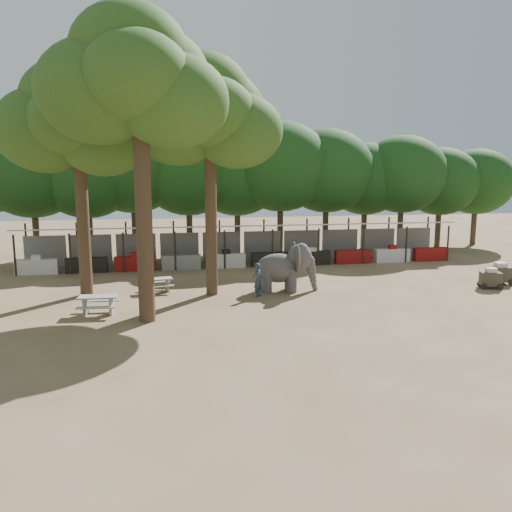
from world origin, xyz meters
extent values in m
plane|color=brown|center=(0.00, 0.00, 0.00)|extent=(100.00, 100.00, 0.00)
cube|color=#A1A4A9|center=(0.00, 14.00, 2.50)|extent=(28.00, 2.99, 0.39)
cylinder|color=#2D2319|center=(-12.60, 12.65, 1.20)|extent=(0.12, 0.12, 2.40)
cylinder|color=#2D2319|center=(-12.60, 15.35, 1.40)|extent=(0.12, 0.12, 2.80)
cube|color=silver|center=(-12.60, 12.90, 0.45)|extent=(2.38, 0.50, 0.90)
cube|color=gray|center=(-12.60, 15.30, 1.00)|extent=(2.52, 0.12, 2.00)
cylinder|color=#2D2319|center=(-9.80, 12.65, 1.20)|extent=(0.12, 0.12, 2.40)
cylinder|color=#2D2319|center=(-9.80, 15.35, 1.40)|extent=(0.12, 0.12, 2.80)
cube|color=black|center=(-9.80, 12.90, 0.45)|extent=(2.38, 0.50, 0.90)
cube|color=gray|center=(-9.80, 15.30, 1.00)|extent=(2.52, 0.12, 2.00)
cylinder|color=#2D2319|center=(-7.00, 12.65, 1.20)|extent=(0.12, 0.12, 2.40)
cylinder|color=#2D2319|center=(-7.00, 15.35, 1.40)|extent=(0.12, 0.12, 2.80)
cube|color=maroon|center=(-7.00, 12.90, 0.45)|extent=(2.38, 0.50, 0.90)
cube|color=gray|center=(-7.00, 15.30, 1.00)|extent=(2.52, 0.12, 2.00)
cylinder|color=#2D2319|center=(-4.20, 12.65, 1.20)|extent=(0.12, 0.12, 2.40)
cylinder|color=#2D2319|center=(-4.20, 15.35, 1.40)|extent=(0.12, 0.12, 2.80)
cube|color=gray|center=(-4.20, 12.90, 0.45)|extent=(2.38, 0.50, 0.90)
cube|color=gray|center=(-4.20, 15.30, 1.00)|extent=(2.52, 0.12, 2.00)
cylinder|color=#2D2319|center=(-1.40, 12.65, 1.20)|extent=(0.12, 0.12, 2.40)
cylinder|color=#2D2319|center=(-1.40, 15.35, 1.40)|extent=(0.12, 0.12, 2.80)
cube|color=silver|center=(-1.40, 12.90, 0.45)|extent=(2.38, 0.50, 0.90)
cube|color=gray|center=(-1.40, 15.30, 1.00)|extent=(2.52, 0.12, 2.00)
cylinder|color=#2D2319|center=(1.40, 12.65, 1.20)|extent=(0.12, 0.12, 2.40)
cylinder|color=#2D2319|center=(1.40, 15.35, 1.40)|extent=(0.12, 0.12, 2.80)
cube|color=black|center=(1.40, 12.90, 0.45)|extent=(2.38, 0.50, 0.90)
cube|color=gray|center=(1.40, 15.30, 1.00)|extent=(2.52, 0.12, 2.00)
cylinder|color=#2D2319|center=(4.20, 12.65, 1.20)|extent=(0.12, 0.12, 2.40)
cylinder|color=#2D2319|center=(4.20, 15.35, 1.40)|extent=(0.12, 0.12, 2.80)
cube|color=black|center=(4.20, 12.90, 0.45)|extent=(2.38, 0.50, 0.90)
cube|color=gray|center=(4.20, 15.30, 1.00)|extent=(2.52, 0.12, 2.00)
cylinder|color=#2D2319|center=(7.00, 12.65, 1.20)|extent=(0.12, 0.12, 2.40)
cylinder|color=#2D2319|center=(7.00, 15.35, 1.40)|extent=(0.12, 0.12, 2.80)
cube|color=maroon|center=(7.00, 12.90, 0.45)|extent=(2.38, 0.50, 0.90)
cube|color=gray|center=(7.00, 15.30, 1.00)|extent=(2.52, 0.12, 2.00)
cylinder|color=#2D2319|center=(9.80, 12.65, 1.20)|extent=(0.12, 0.12, 2.40)
cylinder|color=#2D2319|center=(9.80, 15.35, 1.40)|extent=(0.12, 0.12, 2.80)
cube|color=silver|center=(9.80, 12.90, 0.45)|extent=(2.38, 0.50, 0.90)
cube|color=gray|center=(9.80, 15.30, 1.00)|extent=(2.52, 0.12, 2.00)
cylinder|color=#2D2319|center=(12.60, 12.65, 1.20)|extent=(0.12, 0.12, 2.40)
cylinder|color=#2D2319|center=(12.60, 15.35, 1.40)|extent=(0.12, 0.12, 2.80)
cube|color=maroon|center=(12.60, 12.90, 0.45)|extent=(2.38, 0.50, 0.90)
cube|color=gray|center=(12.60, 15.30, 1.00)|extent=(2.52, 0.12, 2.00)
cylinder|color=#332316|center=(-9.00, 7.00, 4.60)|extent=(0.60, 0.60, 9.20)
cone|color=#332316|center=(-9.00, 7.00, 9.20)|extent=(0.57, 0.57, 2.88)
ellipsoid|color=#204612|center=(-10.40, 7.30, 7.82)|extent=(4.80, 4.80, 3.94)
ellipsoid|color=#204612|center=(-7.80, 6.40, 7.42)|extent=(4.20, 4.20, 3.44)
ellipsoid|color=#204612|center=(-8.80, 8.10, 8.42)|extent=(5.20, 5.20, 4.26)
ellipsoid|color=#204612|center=(-9.00, 5.70, 8.12)|extent=(3.80, 3.80, 3.12)
ellipsoid|color=#204612|center=(-9.30, 7.20, 9.22)|extent=(4.40, 4.40, 3.61)
cylinder|color=#332316|center=(-6.00, 2.00, 5.20)|extent=(0.64, 0.64, 10.40)
cone|color=#332316|center=(-6.00, 2.00, 10.40)|extent=(0.61, 0.61, 3.25)
ellipsoid|color=#204612|center=(-7.40, 2.30, 8.84)|extent=(4.80, 4.80, 3.94)
ellipsoid|color=#204612|center=(-4.80, 1.40, 8.44)|extent=(4.20, 4.20, 3.44)
ellipsoid|color=#204612|center=(-5.80, 3.10, 9.44)|extent=(5.20, 5.20, 4.26)
ellipsoid|color=#204612|center=(-6.00, 0.70, 9.14)|extent=(3.80, 3.80, 3.12)
ellipsoid|color=#204612|center=(-6.30, 2.20, 10.24)|extent=(4.40, 4.40, 3.61)
cylinder|color=#332316|center=(-3.00, 6.00, 4.80)|extent=(0.56, 0.56, 9.60)
cone|color=#332316|center=(-3.00, 6.00, 9.60)|extent=(0.53, 0.53, 3.00)
ellipsoid|color=#204612|center=(-4.40, 6.30, 8.16)|extent=(4.80, 4.80, 3.94)
ellipsoid|color=#204612|center=(-1.80, 5.40, 7.76)|extent=(4.20, 4.20, 3.44)
ellipsoid|color=#204612|center=(-2.80, 7.10, 8.76)|extent=(5.20, 5.20, 4.26)
ellipsoid|color=#204612|center=(-3.00, 4.70, 8.46)|extent=(3.80, 3.80, 3.12)
ellipsoid|color=#204612|center=(-3.30, 6.20, 9.56)|extent=(4.40, 4.40, 3.61)
cylinder|color=#332316|center=(-13.33, 19.00, 1.87)|extent=(0.44, 0.44, 3.74)
ellipsoid|color=black|center=(-13.33, 19.00, 5.53)|extent=(6.46, 5.95, 5.61)
cylinder|color=#332316|center=(-10.00, 19.00, 1.87)|extent=(0.44, 0.44, 3.74)
ellipsoid|color=black|center=(-10.00, 19.00, 5.53)|extent=(6.46, 5.95, 5.61)
cylinder|color=#332316|center=(-6.67, 19.00, 1.87)|extent=(0.44, 0.44, 3.74)
ellipsoid|color=black|center=(-6.67, 19.00, 5.53)|extent=(6.46, 5.95, 5.61)
cylinder|color=#332316|center=(-3.33, 19.00, 1.87)|extent=(0.44, 0.44, 3.74)
ellipsoid|color=black|center=(-3.33, 19.00, 5.53)|extent=(6.46, 5.95, 5.61)
cylinder|color=#332316|center=(0.00, 19.00, 1.87)|extent=(0.44, 0.44, 3.74)
ellipsoid|color=black|center=(0.00, 19.00, 5.53)|extent=(6.46, 5.95, 5.61)
cylinder|color=#332316|center=(3.33, 19.00, 1.87)|extent=(0.44, 0.44, 3.74)
ellipsoid|color=black|center=(3.33, 19.00, 5.53)|extent=(6.46, 5.95, 5.61)
cylinder|color=#332316|center=(6.67, 19.00, 1.87)|extent=(0.44, 0.44, 3.74)
ellipsoid|color=black|center=(6.67, 19.00, 5.53)|extent=(6.46, 5.95, 5.61)
cylinder|color=#332316|center=(10.00, 19.00, 1.87)|extent=(0.44, 0.44, 3.74)
ellipsoid|color=black|center=(10.00, 19.00, 5.53)|extent=(6.46, 5.95, 5.61)
cylinder|color=#332316|center=(13.33, 19.00, 1.87)|extent=(0.44, 0.44, 3.74)
ellipsoid|color=black|center=(13.33, 19.00, 5.53)|extent=(6.46, 5.95, 5.61)
cylinder|color=#332316|center=(16.67, 19.00, 1.87)|extent=(0.44, 0.44, 3.74)
ellipsoid|color=black|center=(16.67, 19.00, 5.53)|extent=(6.46, 5.95, 5.61)
cylinder|color=#332316|center=(20.00, 19.00, 1.87)|extent=(0.44, 0.44, 3.74)
ellipsoid|color=black|center=(20.00, 19.00, 5.53)|extent=(6.46, 5.95, 5.61)
ellipsoid|color=#403D3D|center=(0.35, 6.07, 1.18)|extent=(2.39, 1.58, 1.46)
cylinder|color=#403D3D|center=(-0.31, 5.80, 0.61)|extent=(0.58, 0.58, 1.23)
cylinder|color=#403D3D|center=(-0.23, 6.49, 0.61)|extent=(0.58, 0.58, 1.23)
cylinder|color=#403D3D|center=(0.92, 5.66, 0.61)|extent=(0.58, 0.58, 1.23)
cylinder|color=#403D3D|center=(1.00, 6.34, 0.61)|extent=(0.58, 0.58, 1.23)
ellipsoid|color=#403D3D|center=(1.41, 5.95, 1.70)|extent=(1.36, 1.15, 1.35)
ellipsoid|color=#403D3D|center=(1.12, 5.32, 1.73)|extent=(0.34, 1.13, 1.39)
ellipsoid|color=#403D3D|center=(1.28, 6.63, 1.73)|extent=(0.34, 1.13, 1.39)
cone|color=#403D3D|center=(2.06, 5.87, 0.76)|extent=(0.62, 0.62, 1.53)
imported|color=#26384C|center=(-0.85, 5.15, 0.82)|extent=(0.62, 0.70, 1.63)
cube|color=gray|center=(-8.03, 3.33, 0.76)|extent=(1.62, 0.83, 0.06)
cube|color=gray|center=(-8.55, 3.36, 0.37)|extent=(0.14, 0.64, 0.74)
cube|color=gray|center=(-7.50, 3.30, 0.37)|extent=(0.14, 0.64, 0.74)
cube|color=gray|center=(-8.06, 2.76, 0.44)|extent=(1.59, 0.35, 0.05)
cube|color=gray|center=(-7.99, 3.91, 0.44)|extent=(1.59, 0.35, 0.05)
cube|color=gray|center=(-5.59, 6.99, 0.67)|extent=(1.49, 0.89, 0.06)
cube|color=gray|center=(-6.05, 6.90, 0.33)|extent=(0.19, 0.57, 0.65)
cube|color=gray|center=(-5.13, 7.07, 0.33)|extent=(0.19, 0.57, 0.65)
cube|color=gray|center=(-5.50, 6.48, 0.39)|extent=(1.42, 0.48, 0.05)
cube|color=gray|center=(-5.68, 7.49, 0.39)|extent=(1.42, 0.48, 0.05)
cube|color=#342C22|center=(11.21, 4.62, 0.50)|extent=(1.13, 0.88, 0.70)
cylinder|color=black|center=(10.73, 4.43, 0.15)|extent=(0.30, 0.15, 0.30)
cylinder|color=black|center=(11.48, 4.18, 0.15)|extent=(0.30, 0.15, 0.30)
cylinder|color=black|center=(10.93, 5.05, 0.15)|extent=(0.30, 0.15, 0.30)
cylinder|color=black|center=(11.69, 4.80, 0.15)|extent=(0.30, 0.15, 0.30)
cube|color=silver|center=(11.21, 4.62, 0.95)|extent=(0.60, 0.53, 0.25)
cube|color=#342C22|center=(12.30, 5.37, 0.55)|extent=(1.14, 0.73, 0.77)
cylinder|color=black|center=(11.84, 5.03, 0.17)|extent=(0.33, 0.09, 0.33)
cylinder|color=black|center=(12.72, 4.98, 0.17)|extent=(0.33, 0.09, 0.33)
cylinder|color=black|center=(11.88, 5.76, 0.17)|extent=(0.33, 0.09, 0.33)
cylinder|color=black|center=(12.76, 5.71, 0.17)|extent=(0.33, 0.09, 0.33)
cube|color=silver|center=(12.30, 5.37, 1.05)|extent=(0.58, 0.47, 0.28)
camera|label=1|loc=(-5.34, -17.77, 5.77)|focal=35.00mm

